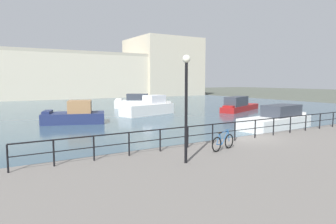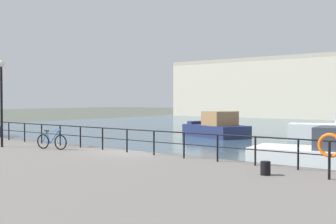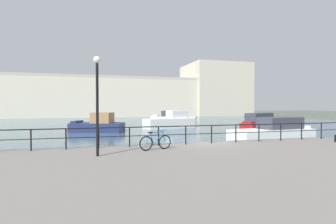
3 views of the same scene
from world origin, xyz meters
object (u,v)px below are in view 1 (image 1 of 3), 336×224
Objects in this scene: moored_small_launch at (239,105)px; moored_harbor_tender at (139,102)px; quay_lamp_post at (186,94)px; moored_cabin_cruiser at (75,115)px; moored_white_yacht at (149,108)px; moored_green_narrowboat at (277,119)px; parked_bicycle at (223,142)px; harbor_building at (85,74)px.

moored_harbor_tender is at bearing -74.00° from moored_small_launch.
moored_harbor_tender is 33.43m from quay_lamp_post.
moored_white_yacht is (9.40, 2.51, 0.06)m from moored_cabin_cruiser.
parked_bicycle is (-11.78, -6.27, 0.39)m from moored_green_narrowboat.
moored_white_yacht is 24.34m from quay_lamp_post.
moored_green_narrowboat is 1.04× the size of moored_white_yacht.
moored_white_yacht is at bearing 57.40° from parked_bicycle.
moored_green_narrowboat is 0.82× the size of moored_small_launch.
moored_green_narrowboat is (-0.02, -56.64, -4.92)m from harbor_building.
moored_white_yacht is (-2.94, -8.67, 0.02)m from moored_harbor_tender.
moored_small_launch is at bearing 51.02° from moored_green_narrowboat.
moored_green_narrowboat reaches higher than parked_bicycle.
moored_white_yacht is at bearing 99.85° from moored_harbor_tender.
moored_white_yacht reaches higher than moored_green_narrowboat.
harbor_building is 10.18× the size of moored_green_narrowboat.
parked_bicycle is (2.27, -18.61, 0.36)m from moored_cabin_cruiser.
moored_green_narrowboat is 1.02× the size of moored_harbor_tender.
moored_green_narrowboat reaches higher than moored_small_launch.
harbor_building reaches higher than moored_small_launch.
parked_bicycle is 3.84m from quay_lamp_post.
moored_small_launch is (9.38, -11.13, -0.05)m from moored_harbor_tender.
harbor_building is at bearing -87.85° from moored_cabin_cruiser.
quay_lamp_post is at bearing -161.01° from moored_green_narrowboat.
moored_harbor_tender reaches higher than moored_small_launch.
moored_white_yacht is at bearing -35.42° from moored_small_launch.
moored_green_narrowboat is at bearing 158.49° from moored_cabin_cruiser.
moored_green_narrowboat is at bearing 14.07° from parked_bicycle.
moored_green_narrowboat is at bearing -90.02° from harbor_building.
moored_small_launch is 2.11× the size of quay_lamp_post.
harbor_building is at bearing 65.42° from parked_bicycle.
harbor_building reaches higher than moored_cabin_cruiser.
parked_bicycle is (-7.12, -21.12, 0.31)m from moored_white_yacht.
moored_cabin_cruiser is at bearing -23.98° from moored_small_launch.
moored_cabin_cruiser is at bearing -107.62° from harbor_building.
parked_bicycle is at bearing 19.70° from moored_small_launch.
moored_cabin_cruiser is at bearing 83.00° from parked_bicycle.
harbor_building reaches higher than moored_white_yacht.
parked_bicycle is at bearing 99.91° from moored_harbor_tender.
quay_lamp_post reaches higher than moored_cabin_cruiser.
moored_harbor_tender is at bearing -118.03° from moored_cabin_cruiser.
moored_cabin_cruiser is 0.70× the size of moored_small_launch.
moored_cabin_cruiser is at bearing 131.48° from moored_green_narrowboat.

